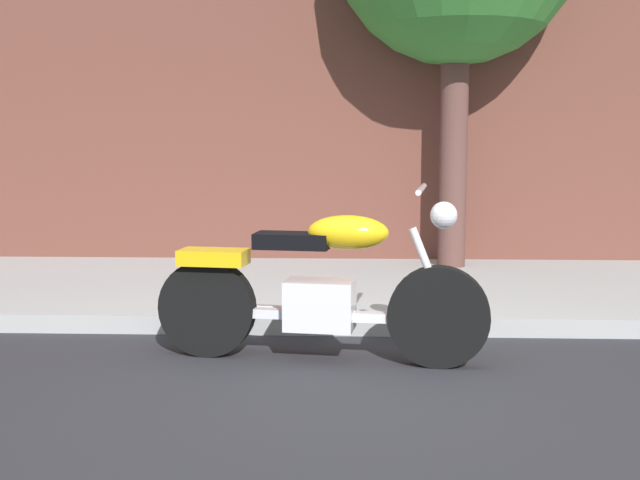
{
  "coord_description": "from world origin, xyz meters",
  "views": [
    {
      "loc": [
        -0.06,
        -4.46,
        1.43
      ],
      "look_at": [
        -0.26,
        0.61,
        0.79
      ],
      "focal_mm": 45.02,
      "sensor_mm": 36.0,
      "label": 1
    }
  ],
  "objects": [
    {
      "name": "motorcycle",
      "position": [
        -0.26,
        0.61,
        0.46
      ],
      "size": [
        2.16,
        0.73,
        1.14
      ],
      "color": "black",
      "rests_on": "ground"
    },
    {
      "name": "ground_plane",
      "position": [
        0.0,
        0.0,
        0.0
      ],
      "size": [
        60.0,
        60.0,
        0.0
      ],
      "primitive_type": "plane",
      "color": "#28282D"
    },
    {
      "name": "sidewalk",
      "position": [
        0.0,
        2.71,
        0.07
      ],
      "size": [
        21.35,
        2.9,
        0.14
      ],
      "primitive_type": "cube",
      "color": "#A1A1A1",
      "rests_on": "ground"
    }
  ]
}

